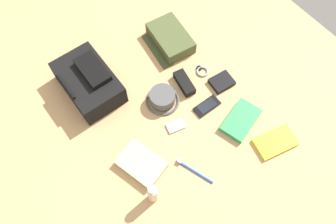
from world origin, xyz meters
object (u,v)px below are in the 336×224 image
at_px(backpack, 89,82).
at_px(wristwatch, 202,71).
at_px(toothbrush, 192,170).
at_px(cell_phone, 207,106).
at_px(sunglasses_case, 184,83).
at_px(wallet, 222,82).
at_px(travel_guidebook, 241,120).
at_px(lotion_bottle, 153,194).
at_px(toiletry_pouch, 170,39).
at_px(paperback_novel, 275,142).
at_px(folded_towel, 141,164).
at_px(media_player, 176,126).
at_px(bucket_hat, 162,98).

relative_size(backpack, wristwatch, 4.83).
bearing_deg(toothbrush, cell_phone, -52.02).
xyz_separation_m(wristwatch, sunglasses_case, (-0.01, 0.12, 0.01)).
bearing_deg(toothbrush, wristwatch, -44.93).
bearing_deg(cell_phone, wallet, -68.85).
relative_size(travel_guidebook, cell_phone, 1.70).
bearing_deg(travel_guidebook, cell_phone, 25.42).
bearing_deg(lotion_bottle, toiletry_pouch, -42.79).
relative_size(toiletry_pouch, wallet, 2.46).
xyz_separation_m(toiletry_pouch, travel_guidebook, (-0.57, 0.02, -0.02)).
bearing_deg(travel_guidebook, paperback_novel, -163.50).
relative_size(wristwatch, folded_towel, 0.35).
relative_size(toiletry_pouch, wristwatch, 3.81).
bearing_deg(toiletry_pouch, paperback_novel, -177.37).
distance_m(lotion_bottle, wristwatch, 0.69).
xyz_separation_m(paperback_novel, toothbrush, (0.13, 0.39, -0.00)).
distance_m(toothbrush, sunglasses_case, 0.44).
bearing_deg(backpack, wallet, -125.03).
relative_size(paperback_novel, wallet, 1.89).
relative_size(backpack, cell_phone, 2.59).
height_order(backpack, toothbrush, backpack).
xyz_separation_m(wristwatch, toothbrush, (-0.37, 0.37, 0.00)).
distance_m(travel_guidebook, cell_phone, 0.17).
bearing_deg(lotion_bottle, sunglasses_case, -52.16).
bearing_deg(lotion_bottle, toothbrush, -92.83).
bearing_deg(sunglasses_case, media_player, 141.75).
bearing_deg(toothbrush, paperback_novel, -109.04).
bearing_deg(toiletry_pouch, cell_phone, 167.32).
distance_m(backpack, sunglasses_case, 0.47).
bearing_deg(wristwatch, lotion_bottle, 121.93).
bearing_deg(wristwatch, travel_guidebook, 173.60).
distance_m(travel_guidebook, wristwatch, 0.33).
relative_size(toiletry_pouch, paperback_novel, 1.30).
bearing_deg(toothbrush, lotion_bottle, 87.17).
bearing_deg(folded_towel, sunglasses_case, -63.43).
relative_size(toothbrush, wallet, 1.65).
distance_m(toiletry_pouch, wristwatch, 0.25).
height_order(wristwatch, wallet, wallet).
bearing_deg(folded_towel, lotion_bottle, 163.46).
bearing_deg(wristwatch, backpack, 62.41).
height_order(travel_guidebook, cell_phone, travel_guidebook).
xyz_separation_m(backpack, bucket_hat, (-0.27, -0.24, -0.04)).
distance_m(toothbrush, folded_towel, 0.23).
bearing_deg(sunglasses_case, lotion_bottle, 138.48).
bearing_deg(paperback_novel, travel_guidebook, 16.50).
bearing_deg(sunglasses_case, folded_towel, 127.21).
height_order(media_player, toothbrush, toothbrush).
bearing_deg(toiletry_pouch, media_player, 145.41).
height_order(cell_phone, folded_towel, folded_towel).
bearing_deg(media_player, sunglasses_case, -48.90).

